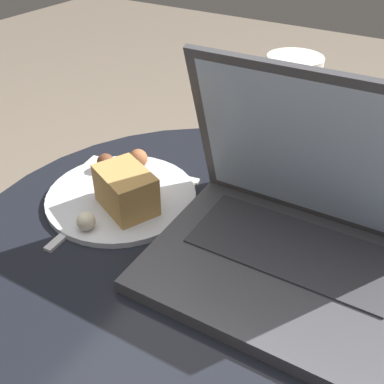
% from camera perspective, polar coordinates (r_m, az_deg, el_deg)
% --- Properties ---
extents(table, '(0.71, 0.71, 0.53)m').
position_cam_1_polar(table, '(0.71, 2.27, -16.58)').
color(table, '#9E9EA3').
rests_on(table, ground_plane).
extents(napkin, '(0.22, 0.17, 0.00)m').
position_cam_1_polar(napkin, '(0.71, -8.57, 0.31)').
color(napkin, silver).
rests_on(napkin, table).
extents(laptop, '(0.33, 0.26, 0.25)m').
position_cam_1_polar(laptop, '(0.56, 12.61, -4.92)').
color(laptop, '#47474C').
rests_on(laptop, table).
extents(beer_glass, '(0.08, 0.08, 0.21)m').
position_cam_1_polar(beer_glass, '(0.68, 11.90, 8.31)').
color(beer_glass, brown).
rests_on(beer_glass, table).
extents(snack_plate, '(0.23, 0.23, 0.07)m').
position_cam_1_polar(snack_plate, '(0.68, -8.79, 0.02)').
color(snack_plate, silver).
rests_on(snack_plate, table).
extents(fork, '(0.03, 0.18, 0.00)m').
position_cam_1_polar(fork, '(0.68, -12.10, -1.87)').
color(fork, silver).
rests_on(fork, table).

